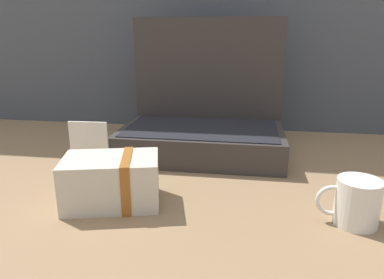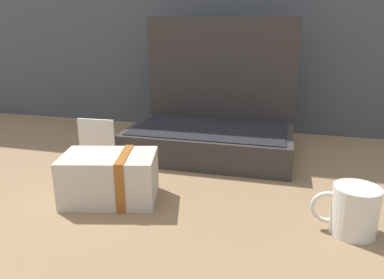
{
  "view_description": "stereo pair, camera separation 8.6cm",
  "coord_description": "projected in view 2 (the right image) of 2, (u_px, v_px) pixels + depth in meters",
  "views": [
    {
      "loc": [
        0.12,
        -0.83,
        0.38
      ],
      "look_at": [
        -0.01,
        -0.02,
        0.12
      ],
      "focal_mm": 33.62,
      "sensor_mm": 36.0,
      "label": 1
    },
    {
      "loc": [
        0.2,
        -0.81,
        0.38
      ],
      "look_at": [
        -0.01,
        -0.02,
        0.12
      ],
      "focal_mm": 33.62,
      "sensor_mm": 36.0,
      "label": 2
    }
  ],
  "objects": [
    {
      "name": "ground_plane",
      "position": [
        197.0,
        184.0,
        0.91
      ],
      "size": [
        6.0,
        6.0,
        0.0
      ],
      "primitive_type": "plane",
      "color": "#8C6D4C"
    },
    {
      "name": "info_card_left",
      "position": [
        97.0,
        143.0,
        1.02
      ],
      "size": [
        0.11,
        0.01,
        0.14
      ],
      "primitive_type": "cube",
      "rotation": [
        0.0,
        0.0,
        0.05
      ],
      "color": "silver",
      "rests_on": "ground_plane"
    },
    {
      "name": "cream_toiletry_bag",
      "position": [
        111.0,
        177.0,
        0.82
      ],
      "size": [
        0.23,
        0.18,
        0.11
      ],
      "color": "beige",
      "rests_on": "ground_plane"
    },
    {
      "name": "coffee_mug",
      "position": [
        353.0,
        210.0,
        0.68
      ],
      "size": [
        0.12,
        0.09,
        0.1
      ],
      "color": "silver",
      "rests_on": "ground_plane"
    },
    {
      "name": "open_suitcase",
      "position": [
        212.0,
        124.0,
        1.13
      ],
      "size": [
        0.49,
        0.31,
        0.42
      ],
      "color": "#332D2B",
      "rests_on": "ground_plane"
    }
  ]
}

